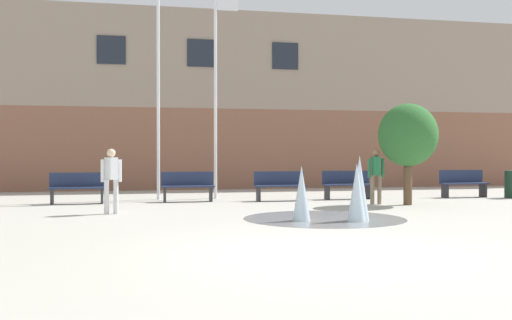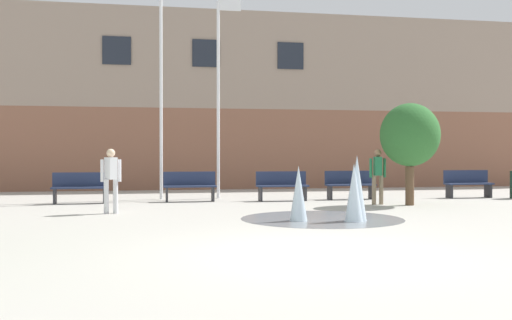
# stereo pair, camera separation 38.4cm
# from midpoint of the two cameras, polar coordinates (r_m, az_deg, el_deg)

# --- Properties ---
(ground_plane) EXTENTS (100.00, 100.00, 0.00)m
(ground_plane) POSITION_cam_midpoint_polar(r_m,az_deg,el_deg) (9.01, 5.53, -8.86)
(ground_plane) COLOR #B2ADA3
(library_building) EXTENTS (36.00, 6.05, 7.30)m
(library_building) POSITION_cam_midpoint_polar(r_m,az_deg,el_deg) (27.25, -6.43, 5.24)
(library_building) COLOR brown
(library_building) RESTS_ON ground
(splash_fountain) EXTENTS (3.68, 3.68, 1.44)m
(splash_fountain) POSITION_cam_midpoint_polar(r_m,az_deg,el_deg) (13.27, 7.13, -3.31)
(splash_fountain) COLOR gray
(splash_fountain) RESTS_ON ground
(park_bench_under_left_flagpole) EXTENTS (1.60, 0.44, 0.91)m
(park_bench_under_left_flagpole) POSITION_cam_midpoint_polar(r_m,az_deg,el_deg) (18.29, -17.22, -2.51)
(park_bench_under_left_flagpole) COLOR #28282D
(park_bench_under_left_flagpole) RESTS_ON ground
(park_bench_center) EXTENTS (1.60, 0.44, 0.91)m
(park_bench_center) POSITION_cam_midpoint_polar(r_m,az_deg,el_deg) (18.40, -7.12, -2.46)
(park_bench_center) COLOR #28282D
(park_bench_center) RESTS_ON ground
(park_bench_under_right_flagpole) EXTENTS (1.60, 0.44, 0.91)m
(park_bench_under_right_flagpole) POSITION_cam_midpoint_polar(r_m,az_deg,el_deg) (18.58, 1.70, -2.43)
(park_bench_under_right_flagpole) COLOR #28282D
(park_bench_under_right_flagpole) RESTS_ON ground
(park_bench_near_trashcan) EXTENTS (1.60, 0.44, 0.91)m
(park_bench_near_trashcan) POSITION_cam_midpoint_polar(r_m,az_deg,el_deg) (19.44, 8.11, -2.30)
(park_bench_near_trashcan) COLOR #28282D
(park_bench_near_trashcan) RESTS_ON ground
(park_bench_far_right) EXTENTS (1.60, 0.44, 0.91)m
(park_bench_far_right) POSITION_cam_midpoint_polar(r_m,az_deg,el_deg) (21.10, 18.63, -2.09)
(park_bench_far_right) COLOR #28282D
(park_bench_far_right) RESTS_ON ground
(adult_in_red) EXTENTS (0.50, 0.37, 1.59)m
(adult_in_red) POSITION_cam_midpoint_polar(r_m,az_deg,el_deg) (17.60, 10.74, -1.13)
(adult_in_red) COLOR #89755B
(adult_in_red) RESTS_ON ground
(adult_near_bench) EXTENTS (0.50, 0.39, 1.59)m
(adult_near_bench) POSITION_cam_midpoint_polar(r_m,az_deg,el_deg) (15.05, -14.34, -1.46)
(adult_near_bench) COLOR silver
(adult_near_bench) RESTS_ON ground
(flagpole_left) EXTENTS (0.80, 0.10, 7.39)m
(flagpole_left) POSITION_cam_midpoint_polar(r_m,az_deg,el_deg) (19.53, -9.77, 7.87)
(flagpole_left) COLOR silver
(flagpole_left) RESTS_ON ground
(flagpole_right) EXTENTS (0.80, 0.10, 6.99)m
(flagpole_right) POSITION_cam_midpoint_polar(r_m,az_deg,el_deg) (19.67, -4.35, 7.23)
(flagpole_right) COLOR silver
(flagpole_right) RESTS_ON ground
(street_tree_near_building) EXTENTS (1.69, 1.69, 2.90)m
(street_tree_near_building) POSITION_cam_midpoint_polar(r_m,az_deg,el_deg) (17.57, 13.66, 2.28)
(street_tree_near_building) COLOR brown
(street_tree_near_building) RESTS_ON ground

